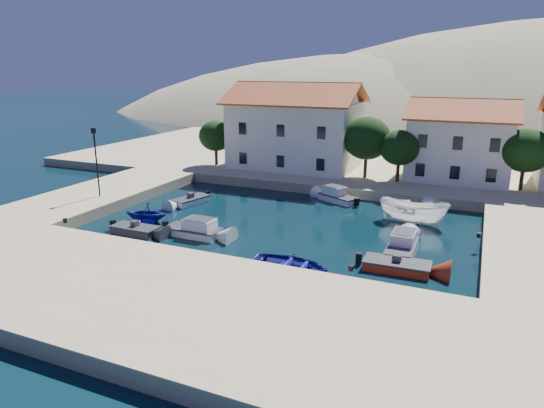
{
  "coord_description": "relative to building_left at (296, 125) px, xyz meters",
  "views": [
    {
      "loc": [
        14.3,
        -25.0,
        12.54
      ],
      "look_at": [
        -0.52,
        8.73,
        2.0
      ],
      "focal_mm": 32.0,
      "sensor_mm": 36.0,
      "label": 1
    }
  ],
  "objects": [
    {
      "name": "quay_north",
      "position": [
        8.0,
        10.0,
        -5.44
      ],
      "size": [
        80.0,
        36.0,
        1.0
      ],
      "primitive_type": "cube",
      "color": "#CDB78C",
      "rests_on": "ground"
    },
    {
      "name": "motorboat_white_west",
      "position": [
        -4.37,
        -15.86,
        -5.64
      ],
      "size": [
        2.51,
        4.0,
        1.25
      ],
      "rotation": [
        0.0,
        0.0,
        -1.82
      ],
      "color": "white",
      "rests_on": "ground"
    },
    {
      "name": "boat_east",
      "position": [
        15.62,
        -13.5,
        -5.94
      ],
      "size": [
        6.0,
        2.97,
        2.22
      ],
      "primitive_type": "imported",
      "rotation": [
        0.0,
        0.0,
        1.43
      ],
      "color": "white",
      "rests_on": "ground"
    },
    {
      "name": "rowboat_south",
      "position": [
        9.91,
        -26.5,
        -5.94
      ],
      "size": [
        5.13,
        3.69,
        1.06
      ],
      "primitive_type": "imported",
      "rotation": [
        0.0,
        0.0,
        1.56
      ],
      "color": "navy",
      "rests_on": "ground"
    },
    {
      "name": "lamppost",
      "position": [
        -11.5,
        -20.0,
        -1.18
      ],
      "size": [
        0.35,
        0.25,
        6.22
      ],
      "color": "black",
      "rests_on": "quay_west"
    },
    {
      "name": "motorboat_grey_sw",
      "position": [
        -3.65,
        -24.81,
        -5.64
      ],
      "size": [
        3.74,
        1.67,
        1.25
      ],
      "rotation": [
        0.0,
        0.0,
        -0.01
      ],
      "color": "#37363B",
      "rests_on": "ground"
    },
    {
      "name": "cabin_cruiser_north",
      "position": [
        8.13,
        -9.56,
        -5.46
      ],
      "size": [
        4.22,
        3.18,
        1.6
      ],
      "rotation": [
        0.0,
        0.0,
        2.69
      ],
      "color": "white",
      "rests_on": "ground"
    },
    {
      "name": "hills",
      "position": [
        26.64,
        95.62,
        -29.34
      ],
      "size": [
        254.0,
        176.0,
        99.0
      ],
      "color": "#988B67",
      "rests_on": "ground"
    },
    {
      "name": "cabin_cruiser_south",
      "position": [
        0.66,
        -23.33,
        -5.46
      ],
      "size": [
        4.41,
        1.93,
        1.6
      ],
      "rotation": [
        0.0,
        0.0,
        -0.01
      ],
      "color": "white",
      "rests_on": "ground"
    },
    {
      "name": "motorboat_red_se",
      "position": [
        16.1,
        -23.72,
        -5.64
      ],
      "size": [
        4.22,
        1.98,
        1.25
      ],
      "rotation": [
        0.0,
        0.0,
        0.03
      ],
      "color": "maroon",
      "rests_on": "ground"
    },
    {
      "name": "building_left",
      "position": [
        0.0,
        0.0,
        0.0
      ],
      "size": [
        14.7,
        9.45,
        9.7
      ],
      "color": "white",
      "rests_on": "quay_north"
    },
    {
      "name": "rowboat_west",
      "position": [
        -4.76,
        -22.0,
        -5.94
      ],
      "size": [
        4.12,
        3.77,
        1.84
      ],
      "primitive_type": "imported",
      "rotation": [
        0.0,
        0.0,
        -1.32
      ],
      "color": "navy",
      "rests_on": "ground"
    },
    {
      "name": "quay_west",
      "position": [
        -13.0,
        -18.0,
        -5.44
      ],
      "size": [
        8.0,
        20.0,
        1.0
      ],
      "primitive_type": "cube",
      "color": "#CDB78C",
      "rests_on": "ground"
    },
    {
      "name": "quay_south",
      "position": [
        6.0,
        -34.0,
        -5.44
      ],
      "size": [
        52.0,
        12.0,
        1.0
      ],
      "primitive_type": "cube",
      "color": "#CDB78C",
      "rests_on": "ground"
    },
    {
      "name": "motorboat_white_ne",
      "position": [
        16.65,
        -10.49,
        -5.64
      ],
      "size": [
        1.88,
        3.36,
        1.25
      ],
      "rotation": [
        0.0,
        0.0,
        1.69
      ],
      "color": "white",
      "rests_on": "ground"
    },
    {
      "name": "trees",
      "position": [
        10.51,
        -2.54,
        -1.1
      ],
      "size": [
        37.3,
        5.3,
        6.45
      ],
      "color": "#382314",
      "rests_on": "quay_north"
    },
    {
      "name": "bollards",
      "position": [
        8.8,
        -24.13,
        -4.79
      ],
      "size": [
        29.36,
        9.56,
        0.3
      ],
      "color": "black",
      "rests_on": "ground"
    },
    {
      "name": "building_mid",
      "position": [
        18.0,
        1.0,
        -0.71
      ],
      "size": [
        10.5,
        8.4,
        8.3
      ],
      "color": "white",
      "rests_on": "quay_north"
    },
    {
      "name": "ground",
      "position": [
        6.0,
        -28.0,
        -5.94
      ],
      "size": [
        400.0,
        400.0,
        0.0
      ],
      "primitive_type": "plane",
      "color": "black",
      "rests_on": "ground"
    },
    {
      "name": "cabin_cruiser_east",
      "position": [
        15.9,
        -20.69,
        -5.46
      ],
      "size": [
        1.84,
        4.52,
        1.6
      ],
      "rotation": [
        0.0,
        0.0,
        1.57
      ],
      "color": "white",
      "rests_on": "ground"
    }
  ]
}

